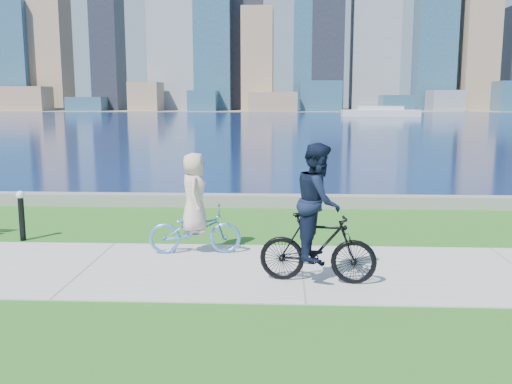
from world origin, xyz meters
TOP-DOWN VIEW (x-y plane):
  - ground at (0.00, 0.00)m, footprint 320.00×320.00m
  - concrete_path at (0.00, 0.00)m, footprint 80.00×3.50m
  - seawall at (0.00, 6.20)m, footprint 90.00×0.50m
  - bay_water at (0.00, 72.00)m, footprint 320.00×131.00m
  - far_shore at (0.00, 130.00)m, footprint 320.00×30.00m
  - city_skyline at (-2.94, 130.12)m, footprint 179.70×22.77m
  - ferry_far at (19.88, 87.00)m, footprint 12.74×3.64m
  - bollard_lamp at (-2.14, 1.97)m, footprint 0.18×0.18m
  - cyclist_woman at (1.86, 1.06)m, footprint 0.83×1.91m
  - cyclist_man at (4.23, -0.68)m, footprint 0.86×2.05m

SIDE VIEW (x-z plane):
  - ground at x=0.00m, z-range 0.00..0.00m
  - bay_water at x=0.00m, z-range 0.00..0.01m
  - concrete_path at x=0.00m, z-range 0.00..0.02m
  - far_shore at x=0.00m, z-range 0.00..0.12m
  - seawall at x=0.00m, z-range 0.00..0.35m
  - bollard_lamp at x=-2.14m, z-range 0.08..1.20m
  - ferry_far at x=19.88m, z-range -0.15..1.58m
  - cyclist_woman at x=1.86m, z-range -0.24..1.80m
  - cyclist_man at x=4.23m, z-range -0.17..2.22m
  - city_skyline at x=-2.94m, z-range -14.51..61.49m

